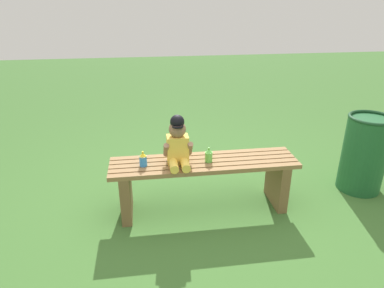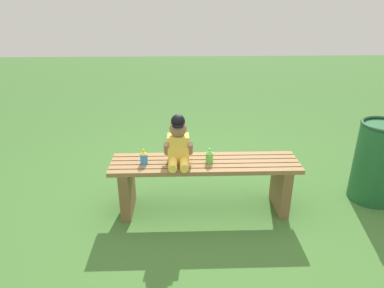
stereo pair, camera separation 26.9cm
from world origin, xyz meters
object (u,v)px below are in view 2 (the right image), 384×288
child_figure (178,143)px  sippy_cup_left (144,157)px  sippy_cup_right (209,156)px  trash_bin (378,162)px  park_bench (205,178)px

child_figure → sippy_cup_left: 0.30m
child_figure → sippy_cup_right: child_figure is taller
child_figure → sippy_cup_right: size_ratio=3.26×
sippy_cup_left → trash_bin: 2.03m
park_bench → child_figure: bearing=-177.4°
child_figure → sippy_cup_right: (0.25, -0.01, -0.12)m
trash_bin → child_figure: bearing=-175.6°
trash_bin → sippy_cup_left: bearing=-176.0°
park_bench → sippy_cup_right: bearing=-25.7°
sippy_cup_right → child_figure: bearing=178.5°
sippy_cup_right → trash_bin: 1.50m
sippy_cup_right → sippy_cup_left: bearing=180.0°
park_bench → sippy_cup_right: sippy_cup_right is taller
child_figure → trash_bin: 1.76m
child_figure → trash_bin: child_figure is taller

